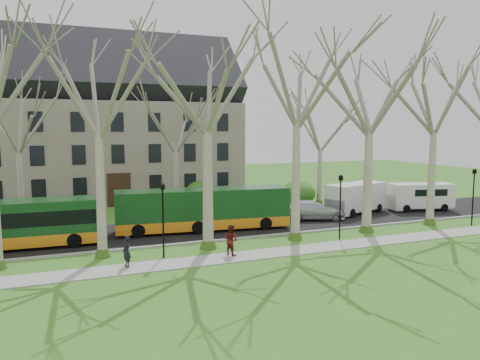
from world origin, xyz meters
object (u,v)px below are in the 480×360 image
object	(u,v)px
bus_lead	(0,225)
van_a	(356,198)
bus_follow	(203,209)
sedan	(313,210)
pedestrian_b	(231,240)
van_b	(420,197)
pedestrian_a	(127,251)

from	to	relation	value
bus_lead	van_a	xyz separation A→B (m)	(27.55, 1.89, -0.21)
bus_follow	van_a	world-z (taller)	bus_follow
bus_lead	sedan	xyz separation A→B (m)	(22.61, 0.92, -0.75)
pedestrian_b	van_b	bearing A→B (deg)	-97.24
bus_lead	pedestrian_a	world-z (taller)	bus_lead
pedestrian_a	van_a	bearing A→B (deg)	98.05
sedan	van_a	distance (m)	5.07
van_a	pedestrian_b	xyz separation A→B (m)	(-14.88, -8.42, -0.41)
bus_lead	pedestrian_b	world-z (taller)	bus_lead
sedan	pedestrian_b	distance (m)	12.42
van_a	van_b	xyz separation A→B (m)	(6.25, -0.95, -0.10)
sedan	pedestrian_b	size ratio (longest dim) A/B	2.95
pedestrian_b	sedan	bearing A→B (deg)	-79.85
bus_follow	pedestrian_a	bearing A→B (deg)	-126.17
sedan	bus_follow	bearing A→B (deg)	109.59
van_a	pedestrian_a	xyz separation A→B (m)	(-20.91, -8.56, -0.45)
van_b	pedestrian_a	size ratio (longest dim) A/B	3.23
pedestrian_a	bus_lead	bearing A→B (deg)	-149.34
van_b	pedestrian_a	world-z (taller)	van_b
bus_lead	pedestrian_a	distance (m)	9.43
bus_lead	pedestrian_b	size ratio (longest dim) A/B	6.76
van_b	bus_lead	bearing A→B (deg)	-163.98
sedan	van_b	xyz separation A→B (m)	(11.19, 0.02, 0.44)
bus_follow	pedestrian_a	size ratio (longest dim) A/B	7.26
bus_follow	van_b	size ratio (longest dim) A/B	2.25
van_b	pedestrian_b	bearing A→B (deg)	-146.10
bus_follow	sedan	distance (m)	9.45
bus_lead	pedestrian_b	distance (m)	14.27
bus_lead	van_a	bearing A→B (deg)	6.01
van_a	van_b	bearing A→B (deg)	-26.51
van_a	pedestrian_a	bearing A→B (deg)	-175.61
bus_lead	pedestrian_a	size ratio (longest dim) A/B	7.06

